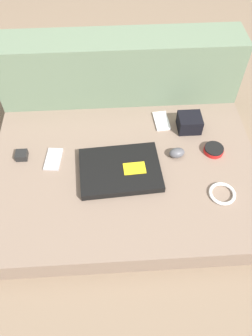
{
  "coord_description": "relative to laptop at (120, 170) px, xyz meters",
  "views": [
    {
      "loc": [
        -0.05,
        -0.83,
        1.2
      ],
      "look_at": [
        0.0,
        0.0,
        0.13
      ],
      "focal_mm": 35.0,
      "sensor_mm": 36.0,
      "label": 1
    }
  ],
  "objects": [
    {
      "name": "phone_black",
      "position": [
        -0.28,
        0.08,
        -0.01
      ],
      "size": [
        0.08,
        0.12,
        0.01
      ],
      "rotation": [
        0.0,
        0.0,
        -0.12
      ],
      "color": "#B7B7BC",
      "rests_on": "couch_seat"
    },
    {
      "name": "couch_seat",
      "position": [
        0.02,
        0.01,
        -0.07
      ],
      "size": [
        1.13,
        0.79,
        0.11
      ],
      "color": "#7A6656",
      "rests_on": "ground_plane"
    },
    {
      "name": "cable_coil",
      "position": [
        0.4,
        -0.14,
        -0.01
      ],
      "size": [
        0.11,
        0.11,
        0.01
      ],
      "color": "white",
      "rests_on": "couch_seat"
    },
    {
      "name": "phone_silver",
      "position": [
        0.21,
        0.29,
        -0.01
      ],
      "size": [
        0.07,
        0.12,
        0.01
      ],
      "rotation": [
        0.0,
        0.0,
        0.07
      ],
      "color": "silver",
      "rests_on": "couch_seat"
    },
    {
      "name": "speaker_puck",
      "position": [
        0.41,
        0.09,
        -0.0
      ],
      "size": [
        0.09,
        0.09,
        0.03
      ],
      "color": "red",
      "rests_on": "couch_seat"
    },
    {
      "name": "camera_pouch",
      "position": [
        0.33,
        0.24,
        0.02
      ],
      "size": [
        0.1,
        0.1,
        0.07
      ],
      "color": "black",
      "rests_on": "couch_seat"
    },
    {
      "name": "computer_mouse",
      "position": [
        0.25,
        0.07,
        0.0
      ],
      "size": [
        0.08,
        0.06,
        0.04
      ],
      "rotation": [
        0.0,
        0.0,
        0.2
      ],
      "color": "#4C4C51",
      "rests_on": "couch_seat"
    },
    {
      "name": "ground_plane",
      "position": [
        0.02,
        0.01,
        -0.12
      ],
      "size": [
        8.0,
        8.0,
        0.0
      ],
      "primitive_type": "plane",
      "color": "#7A6651"
    },
    {
      "name": "couch_backrest",
      "position": [
        0.02,
        0.5,
        0.09
      ],
      "size": [
        1.13,
        0.2,
        0.42
      ],
      "color": "#60755B",
      "rests_on": "ground_plane"
    },
    {
      "name": "laptop",
      "position": [
        0.0,
        0.0,
        0.0
      ],
      "size": [
        0.35,
        0.26,
        0.03
      ],
      "rotation": [
        0.0,
        0.0,
        0.06
      ],
      "color": "black",
      "rests_on": "couch_seat"
    },
    {
      "name": "charger_brick",
      "position": [
        -0.42,
        0.11,
        -0.0
      ],
      "size": [
        0.05,
        0.05,
        0.03
      ],
      "color": "black",
      "rests_on": "couch_seat"
    }
  ]
}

